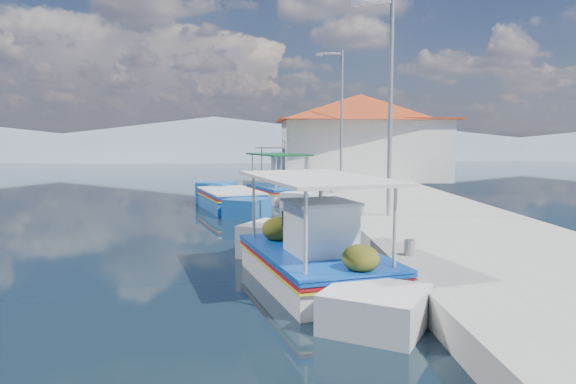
{
  "coord_description": "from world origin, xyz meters",
  "views": [
    {
      "loc": [
        1.03,
        -12.67,
        2.74
      ],
      "look_at": [
        1.7,
        0.89,
        1.3
      ],
      "focal_mm": 33.09,
      "sensor_mm": 36.0,
      "label": 1
    }
  ],
  "objects": [
    {
      "name": "ground",
      "position": [
        0.0,
        0.0,
        0.0
      ],
      "size": [
        160.0,
        160.0,
        0.0
      ],
      "primitive_type": "plane",
      "color": "black",
      "rests_on": "ground"
    },
    {
      "name": "quay",
      "position": [
        5.9,
        6.0,
        0.25
      ],
      "size": [
        5.0,
        44.0,
        0.5
      ],
      "primitive_type": "cube",
      "color": "#A7A59C",
      "rests_on": "ground"
    },
    {
      "name": "bollards",
      "position": [
        3.8,
        5.25,
        0.65
      ],
      "size": [
        0.2,
        17.2,
        0.3
      ],
      "color": "#A5A8AD",
      "rests_on": "quay"
    },
    {
      "name": "main_caique",
      "position": [
        2.02,
        -3.05,
        0.43
      ],
      "size": [
        3.11,
        6.54,
        2.23
      ],
      "rotation": [
        0.0,
        0.0,
        -0.26
      ],
      "color": "silver",
      "rests_on": "ground"
    },
    {
      "name": "caique_green_canopy",
      "position": [
        1.77,
        9.76,
        0.33
      ],
      "size": [
        3.12,
        5.5,
        2.21
      ],
      "rotation": [
        0.0,
        0.0,
        -0.37
      ],
      "color": "silver",
      "rests_on": "ground"
    },
    {
      "name": "caique_blue_hull",
      "position": [
        -0.11,
        7.09,
        0.3
      ],
      "size": [
        3.03,
        5.88,
        1.1
      ],
      "rotation": [
        0.0,
        0.0,
        -0.31
      ],
      "color": "#1C5CAD",
      "rests_on": "ground"
    },
    {
      "name": "caique_far",
      "position": [
        2.35,
        15.79,
        0.45
      ],
      "size": [
        3.73,
        6.31,
        2.4
      ],
      "rotation": [
        0.0,
        0.0,
        0.4
      ],
      "color": "silver",
      "rests_on": "ground"
    },
    {
      "name": "harbor_building",
      "position": [
        6.2,
        15.0,
        2.78
      ],
      "size": [
        10.49,
        10.49,
        4.4
      ],
      "color": "white",
      "rests_on": "quay"
    },
    {
      "name": "lamp_post_near",
      "position": [
        4.51,
        2.0,
        3.85
      ],
      "size": [
        1.21,
        0.14,
        6.0
      ],
      "color": "#A5A8AD",
      "rests_on": "quay"
    },
    {
      "name": "lamp_post_far",
      "position": [
        4.51,
        11.0,
        3.85
      ],
      "size": [
        1.21,
        0.14,
        6.0
      ],
      "color": "#A5A8AD",
      "rests_on": "quay"
    },
    {
      "name": "mountain_ridge",
      "position": [
        6.54,
        56.0,
        2.04
      ],
      "size": [
        171.4,
        96.0,
        5.5
      ],
      "color": "slate",
      "rests_on": "ground"
    }
  ]
}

